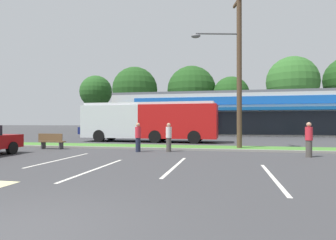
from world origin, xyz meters
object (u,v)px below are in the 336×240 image
object	(u,v)px
utility_pole	(237,63)
bus_stop_bench	(52,141)
city_bus	(149,121)
pedestrian_mid	(138,137)
pedestrian_near_bench	(309,140)
car_4	(146,130)
car_3	(102,130)
pedestrian_by_pole	(169,137)

from	to	relation	value
utility_pole	bus_stop_bench	world-z (taller)	utility_pole
bus_stop_bench	utility_pole	bearing A→B (deg)	-170.75
city_bus	pedestrian_mid	bearing A→B (deg)	102.50
bus_stop_bench	pedestrian_near_bench	size ratio (longest dim) A/B	0.97
car_4	pedestrian_near_bench	xyz separation A→B (m)	(12.24, -14.67, 0.04)
car_3	pedestrian_by_pole	world-z (taller)	pedestrian_by_pole
car_4	pedestrian_by_pole	distance (m)	14.62
utility_pole	city_bus	distance (m)	9.43
utility_pole	pedestrian_by_pole	world-z (taller)	utility_pole
bus_stop_bench	car_4	distance (m)	13.72
utility_pole	car_4	size ratio (longest dim) A/B	2.33
pedestrian_mid	car_3	bearing A→B (deg)	-119.06
car_4	pedestrian_near_bench	distance (m)	19.11
pedestrian_near_bench	bus_stop_bench	bearing A→B (deg)	-169.56
car_3	car_4	xyz separation A→B (m)	(4.99, 0.11, 0.00)
pedestrian_near_bench	city_bus	bearing A→B (deg)	155.30
car_4	pedestrian_by_pole	world-z (taller)	pedestrian_by_pole
city_bus	car_3	size ratio (longest dim) A/B	2.37
car_4	pedestrian_mid	xyz separation A→B (m)	(3.63, -14.01, 0.02)
utility_pole	bus_stop_bench	bearing A→B (deg)	-170.75
car_4	bus_stop_bench	bearing A→B (deg)	-98.55
pedestrian_near_bench	pedestrian_by_pole	distance (m)	7.03
utility_pole	pedestrian_near_bench	size ratio (longest dim) A/B	5.84
pedestrian_near_bench	pedestrian_mid	distance (m)	8.63
city_bus	car_4	size ratio (longest dim) A/B	2.75
pedestrian_near_bench	pedestrian_mid	size ratio (longest dim) A/B	1.02
pedestrian_near_bench	pedestrian_mid	bearing A→B (deg)	-169.47
car_3	city_bus	bearing A→B (deg)	-41.03
city_bus	car_4	distance (m)	6.74
car_4	pedestrian_mid	world-z (taller)	pedestrian_mid
utility_pole	pedestrian_near_bench	distance (m)	6.11
bus_stop_bench	pedestrian_near_bench	distance (m)	14.33
city_bus	pedestrian_near_bench	distance (m)	13.15
car_4	city_bus	bearing A→B (deg)	-71.31
bus_stop_bench	pedestrian_mid	xyz separation A→B (m)	(5.67, -0.45, 0.30)
bus_stop_bench	car_4	size ratio (longest dim) A/B	0.39
pedestrian_mid	pedestrian_near_bench	bearing A→B (deg)	114.76
bus_stop_bench	car_4	bearing A→B (deg)	-98.55
car_4	pedestrian_by_pole	size ratio (longest dim) A/B	2.58
utility_pole	city_bus	world-z (taller)	utility_pole
bus_stop_bench	pedestrian_near_bench	xyz separation A→B (m)	(14.28, -1.11, 0.32)
city_bus	pedestrian_mid	world-z (taller)	city_bus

